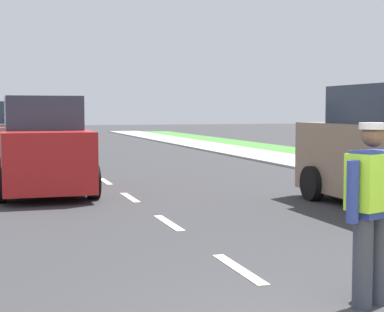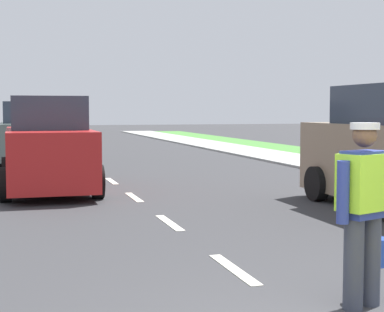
% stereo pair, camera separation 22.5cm
% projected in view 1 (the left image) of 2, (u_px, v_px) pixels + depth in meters
% --- Properties ---
extents(ground_plane, '(96.00, 96.00, 0.00)m').
position_uv_depth(ground_plane, '(66.00, 156.00, 24.46)').
color(ground_plane, '#333335').
extents(lane_center_line, '(0.14, 46.40, 0.01)m').
position_uv_depth(lane_center_line, '(56.00, 149.00, 28.46)').
color(lane_center_line, silver).
rests_on(lane_center_line, ground).
extents(road_worker, '(0.69, 0.54, 1.67)m').
position_uv_depth(road_worker, '(373.00, 204.00, 5.69)').
color(road_worker, '#383D4C').
rests_on(road_worker, ground).
extents(car_oncoming_lead, '(2.00, 4.38, 2.06)m').
position_uv_depth(car_oncoming_lead, '(42.00, 148.00, 13.60)').
color(car_oncoming_lead, red).
rests_on(car_oncoming_lead, ground).
extents(car_oncoming_second, '(2.02, 4.00, 2.04)m').
position_uv_depth(car_oncoming_second, '(19.00, 135.00, 20.72)').
color(car_oncoming_second, slate).
rests_on(car_oncoming_second, ground).
extents(car_oncoming_third, '(2.04, 4.27, 2.05)m').
position_uv_depth(car_oncoming_third, '(13.00, 125.00, 33.51)').
color(car_oncoming_third, gray).
rests_on(car_oncoming_third, ground).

